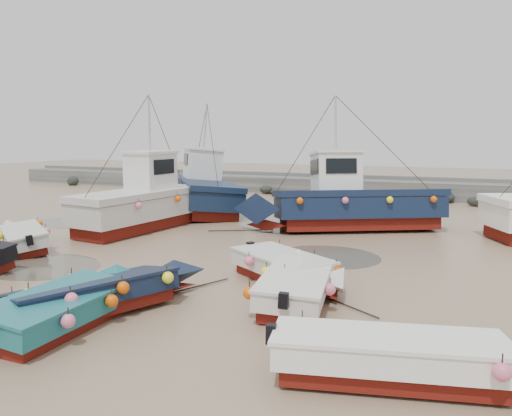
# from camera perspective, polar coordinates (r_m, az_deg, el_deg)

# --- Properties ---
(ground) EXTENTS (120.00, 120.00, 0.00)m
(ground) POSITION_cam_1_polar(r_m,az_deg,el_deg) (17.61, -9.14, -6.15)
(ground) COLOR #917459
(ground) RESTS_ON ground
(seawall) EXTENTS (60.00, 4.92, 1.50)m
(seawall) POSITION_cam_1_polar(r_m,az_deg,el_deg) (37.65, 9.26, 2.44)
(seawall) COLOR slate
(seawall) RESTS_ON ground
(puddle_a) EXTENTS (4.27, 4.27, 0.01)m
(puddle_a) POSITION_cam_1_polar(r_m,az_deg,el_deg) (18.42, -23.46, -6.08)
(puddle_a) COLOR #554F43
(puddle_a) RESTS_ON ground
(puddle_b) EXTENTS (3.95, 3.95, 0.01)m
(puddle_b) POSITION_cam_1_polar(r_m,az_deg,el_deg) (18.38, 8.01, -5.50)
(puddle_b) COLOR #554F43
(puddle_b) RESTS_ON ground
(puddle_c) EXTENTS (4.47, 4.47, 0.01)m
(puddle_c) POSITION_cam_1_polar(r_m,az_deg,el_deg) (26.88, -20.52, -1.60)
(puddle_c) COLOR #554F43
(puddle_c) RESTS_ON ground
(puddle_d) EXTENTS (6.39, 6.39, 0.01)m
(puddle_d) POSITION_cam_1_polar(r_m,az_deg,el_deg) (25.81, 5.55, -1.50)
(puddle_d) COLOR #554F43
(puddle_d) RESTS_ON ground
(dinghy_0) EXTENTS (5.16, 3.90, 1.43)m
(dinghy_0) POSITION_cam_1_polar(r_m,az_deg,el_deg) (21.44, -24.97, -2.74)
(dinghy_0) COLOR maroon
(dinghy_0) RESTS_ON ground
(dinghy_1) EXTENTS (3.50, 6.09, 1.43)m
(dinghy_1) POSITION_cam_1_polar(r_m,az_deg,el_deg) (13.12, -16.50, -8.93)
(dinghy_1) COLOR maroon
(dinghy_1) RESTS_ON ground
(dinghy_2) EXTENTS (2.15, 5.85, 1.43)m
(dinghy_2) POSITION_cam_1_polar(r_m,az_deg,el_deg) (12.49, -20.57, -9.94)
(dinghy_2) COLOR maroon
(dinghy_2) RESTS_ON ground
(dinghy_3) EXTENTS (6.41, 2.72, 1.43)m
(dinghy_3) POSITION_cam_1_polar(r_m,az_deg,el_deg) (9.52, 17.28, -15.65)
(dinghy_3) COLOR maroon
(dinghy_3) RESTS_ON ground
(dinghy_5) EXTENTS (5.14, 3.74, 1.43)m
(dinghy_5) POSITION_cam_1_polar(r_m,az_deg,el_deg) (14.79, 3.83, -6.62)
(dinghy_5) COLOR maroon
(dinghy_5) RESTS_ON ground
(dinghy_6) EXTENTS (2.32, 5.89, 1.43)m
(dinghy_6) POSITION_cam_1_polar(r_m,az_deg,el_deg) (13.41, 4.76, -8.21)
(dinghy_6) COLOR maroon
(dinghy_6) RESTS_ON ground
(cabin_boat_0) EXTENTS (8.38, 9.74, 6.22)m
(cabin_boat_0) POSITION_cam_1_polar(r_m,az_deg,el_deg) (29.37, -6.35, 2.21)
(cabin_boat_0) COLOR maroon
(cabin_boat_0) RESTS_ON ground
(cabin_boat_1) EXTENTS (3.32, 10.02, 6.22)m
(cabin_boat_1) POSITION_cam_1_polar(r_m,az_deg,el_deg) (24.10, -12.34, 0.89)
(cabin_boat_1) COLOR maroon
(cabin_boat_1) RESTS_ON ground
(cabin_boat_2) EXTENTS (10.20, 6.73, 6.22)m
(cabin_boat_2) POSITION_cam_1_polar(r_m,az_deg,el_deg) (23.49, 10.17, 0.69)
(cabin_boat_2) COLOR maroon
(cabin_boat_2) RESTS_ON ground
(person) EXTENTS (0.66, 0.52, 1.60)m
(person) POSITION_cam_1_polar(r_m,az_deg,el_deg) (25.76, -14.30, -1.74)
(person) COLOR #151635
(person) RESTS_ON ground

